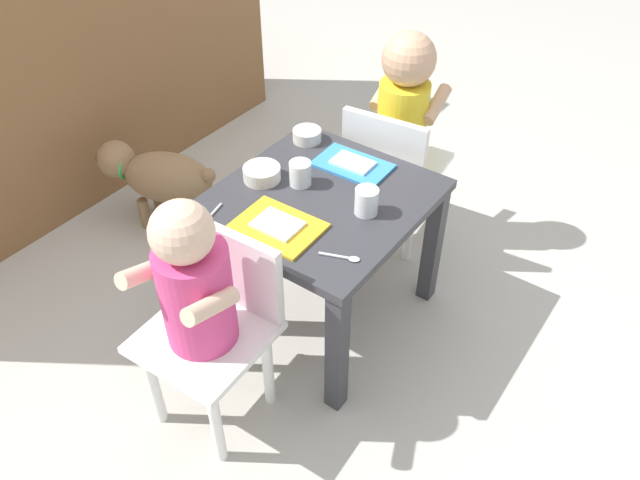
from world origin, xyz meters
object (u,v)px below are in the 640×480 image
Objects in this scene: food_tray_left at (278,226)px; water_cup_right at (300,175)px; veggie_bowl_far at (262,173)px; water_cup_left at (366,203)px; dog at (159,176)px; seated_child_right at (401,118)px; spoon_by_right_tray at (209,217)px; food_tray_right at (353,164)px; dining_table at (320,220)px; seated_child_left at (200,292)px; cereal_bowl_left_side at (307,135)px; spoon_by_left_tray at (344,257)px.

food_tray_left is 0.20m from water_cup_right.
food_tray_left is at bearing -130.08° from veggie_bowl_far.
water_cup_right is (0.00, 0.21, -0.00)m from water_cup_left.
water_cup_left is at bearing -91.54° from dog.
seated_child_right is at bearing 0.43° from food_tray_left.
food_tray_left reaches higher than spoon_by_right_tray.
food_tray_right is at bearing -40.12° from veggie_bowl_far.
food_tray_left is (-0.17, 0.01, 0.08)m from dining_table.
seated_child_left is at bearing -158.48° from veggie_bowl_far.
water_cup_right is at bearing -147.96° from cereal_bowl_left_side.
dog is at bearing 87.12° from dining_table.
veggie_bowl_far is at bearing 99.34° from dining_table.
dog is at bearing 88.19° from water_cup_right.
dog is (0.04, 0.70, -0.16)m from dining_table.
water_cup_right is 0.65× the size of veggie_bowl_far.
veggie_bowl_far is at bearing 69.33° from spoon_by_left_tray.
dog is 0.75m from food_tray_right.
spoon_by_right_tray is at bearing -117.19° from dog.
water_cup_right is at bearing -65.59° from veggie_bowl_far.
seated_child_right is 8.52× the size of cereal_bowl_left_side.
seated_child_right is 0.30m from cereal_bowl_left_side.
dining_table is 8.33× the size of water_cup_right.
water_cup_left is 0.71× the size of spoon_by_right_tray.
spoon_by_right_tray is at bearing 157.97° from food_tray_right.
water_cup_left reaches higher than water_cup_right.
spoon_by_right_tray is (-0.68, 0.16, -0.02)m from seated_child_right.
food_tray_left is at bearing -179.57° from seated_child_right.
food_tray_left is 2.09× the size of veggie_bowl_far.
water_cup_right is 0.79× the size of cereal_bowl_left_side.
food_tray_left is 3.02× the size of water_cup_left.
food_tray_left is at bearing -66.78° from spoon_by_right_tray.
seated_child_left is 3.20× the size of food_tray_left.
water_cup_left is at bearing -90.72° from water_cup_right.
food_tray_left is 0.41m from cereal_bowl_left_side.
food_tray_left is 2.14× the size of spoon_by_right_tray.
food_tray_right is (0.13, -0.70, 0.24)m from dog.
food_tray_left and food_tray_right have the same top height.
seated_child_right is at bearing 0.05° from seated_child_left.
cereal_bowl_left_side is at bearing 46.00° from spoon_by_left_tray.
dog is at bearing 55.63° from seated_child_left.
seated_child_right is 10.21× the size of water_cup_left.
food_tray_right is 2.17× the size of spoon_by_left_tray.
spoon_by_right_tray is (-0.07, 0.16, -0.00)m from food_tray_left.
water_cup_left reaches higher than veggie_bowl_far.
water_cup_right is at bearing -91.81° from dog.
seated_child_left is 10.24× the size of water_cup_right.
dining_table is 0.72m from dog.
water_cup_left is (0.01, -0.13, 0.11)m from dining_table.
spoon_by_right_tray reaches higher than dog.
seated_child_left is 8.08× the size of cereal_bowl_left_side.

